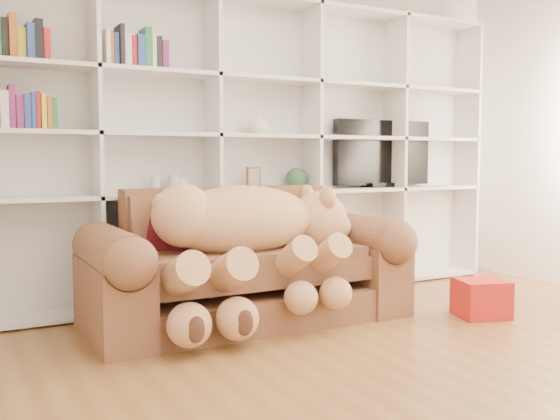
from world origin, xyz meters
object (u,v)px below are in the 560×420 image
sofa (246,271)px  tv (382,154)px  teddy_bear (249,234)px  gift_box (481,298)px

sofa → tv: tv is taller
teddy_bear → tv: tv is taller
teddy_bear → tv: size_ratio=1.54×
sofa → gift_box: sofa is taller
teddy_bear → gift_box: 1.74m
sofa → gift_box: bearing=-25.1°
sofa → gift_box: size_ratio=6.56×
gift_box → tv: size_ratio=0.33×
sofa → tv: (1.68, 0.67, 0.82)m
gift_box → teddy_bear: bearing=161.7°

